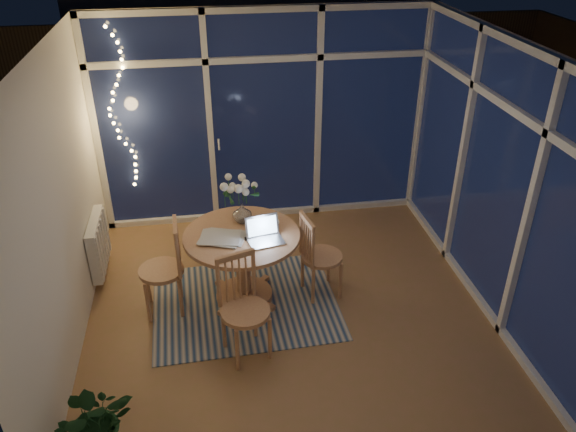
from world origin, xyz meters
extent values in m
plane|color=olive|center=(0.00, 0.00, 0.00)|extent=(4.00, 4.00, 0.00)
plane|color=white|center=(0.00, 0.00, 2.60)|extent=(4.00, 4.00, 0.00)
cube|color=white|center=(0.00, 2.00, 1.30)|extent=(4.00, 0.04, 2.60)
cube|color=white|center=(0.00, -2.00, 1.30)|extent=(4.00, 0.04, 2.60)
cube|color=white|center=(-2.00, 0.00, 1.30)|extent=(0.04, 4.00, 2.60)
cube|color=white|center=(2.00, 0.00, 1.30)|extent=(0.04, 4.00, 2.60)
cube|color=silver|center=(0.00, 1.96, 1.30)|extent=(4.00, 0.10, 2.60)
cube|color=silver|center=(1.96, 0.00, 1.30)|extent=(0.10, 4.00, 2.60)
cube|color=silver|center=(-1.94, 0.90, 0.40)|extent=(0.10, 0.70, 0.58)
cube|color=black|center=(0.50, 5.00, -0.06)|extent=(12.00, 6.00, 0.10)
cube|color=#322212|center=(0.00, 5.50, 0.90)|extent=(11.00, 0.08, 1.80)
sphere|color=black|center=(-0.80, 3.40, 0.45)|extent=(0.90, 0.90, 0.90)
cube|color=beige|center=(-0.44, 0.15, 0.01)|extent=(1.90, 1.54, 0.01)
cylinder|color=#AD704E|center=(-0.44, 0.25, 0.39)|extent=(1.17, 1.17, 0.78)
cube|color=#AD704E|center=(-1.24, 0.19, 0.50)|extent=(0.48, 0.48, 1.00)
cube|color=#AD704E|center=(0.36, 0.21, 0.47)|extent=(0.51, 0.51, 0.95)
cube|color=#AD704E|center=(-0.49, -0.55, 0.50)|extent=(0.58, 0.58, 1.00)
imported|color=white|center=(-0.41, 0.49, 0.88)|extent=(0.21, 0.21, 0.21)
imported|color=silver|center=(-0.12, 0.39, 0.80)|extent=(0.16, 0.16, 0.04)
cube|color=silver|center=(-0.64, 0.19, 0.79)|extent=(0.44, 0.37, 0.02)
cube|color=black|center=(-0.37, 0.15, 0.78)|extent=(0.11, 0.07, 0.01)
imported|color=#17401E|center=(-1.63, -1.54, 0.38)|extent=(0.67, 0.62, 0.76)
camera|label=1|loc=(-0.72, -4.40, 3.66)|focal=35.00mm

